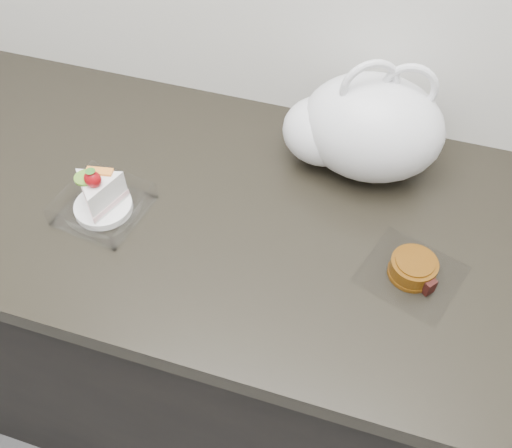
% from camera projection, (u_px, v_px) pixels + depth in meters
% --- Properties ---
extents(counter, '(2.04, 0.64, 0.90)m').
position_uv_depth(counter, '(251.00, 333.00, 1.38)').
color(counter, black).
rests_on(counter, ground).
extents(cake_tray, '(0.16, 0.16, 0.11)m').
position_uv_depth(cake_tray, '(101.00, 200.00, 1.02)').
color(cake_tray, white).
rests_on(cake_tray, counter).
extents(mooncake_wrap, '(0.19, 0.19, 0.04)m').
position_uv_depth(mooncake_wrap, '(413.00, 270.00, 0.94)').
color(mooncake_wrap, white).
rests_on(mooncake_wrap, counter).
extents(plastic_bag, '(0.34, 0.28, 0.24)m').
position_uv_depth(plastic_bag, '(362.00, 128.00, 1.04)').
color(plastic_bag, silver).
rests_on(plastic_bag, counter).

